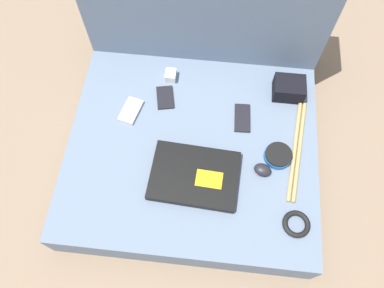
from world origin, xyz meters
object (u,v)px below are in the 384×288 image
object	(u,v)px
computer_mouse	(262,170)
phone_silver	(131,111)
charger_brick	(171,76)
camera_pouch	(289,88)
phone_small	(165,98)
laptop	(194,176)
phone_black	(242,118)
speaker_puck	(278,156)

from	to	relation	value
computer_mouse	phone_silver	size ratio (longest dim) A/B	0.59
charger_brick	camera_pouch	bearing A→B (deg)	-2.90
phone_small	charger_brick	distance (m)	0.10
computer_mouse	camera_pouch	xyz separation A→B (m)	(0.09, 0.34, 0.02)
camera_pouch	phone_small	bearing A→B (deg)	-171.26
phone_silver	laptop	bearing A→B (deg)	-27.82
phone_black	computer_mouse	bearing A→B (deg)	-71.63
speaker_puck	camera_pouch	world-z (taller)	camera_pouch
speaker_puck	phone_silver	size ratio (longest dim) A/B	0.82
phone_silver	speaker_puck	bearing A→B (deg)	0.72
computer_mouse	speaker_puck	size ratio (longest dim) A/B	0.71
phone_black	phone_small	distance (m)	0.31
phone_small	camera_pouch	distance (m)	0.47
phone_black	speaker_puck	bearing A→B (deg)	-50.05
laptop	phone_silver	distance (m)	0.36
speaker_puck	camera_pouch	distance (m)	0.28
laptop	speaker_puck	bearing A→B (deg)	23.79
phone_black	charger_brick	xyz separation A→B (m)	(-0.29, 0.15, 0.01)
camera_pouch	phone_silver	bearing A→B (deg)	-166.15
phone_black	phone_small	size ratio (longest dim) A/B	1.07
laptop	phone_black	size ratio (longest dim) A/B	2.58
phone_small	computer_mouse	bearing A→B (deg)	-47.20
speaker_puck	laptop	bearing A→B (deg)	-159.36
phone_silver	phone_small	world-z (taller)	phone_silver
speaker_puck	phone_small	size ratio (longest dim) A/B	0.88
charger_brick	speaker_puck	bearing A→B (deg)	-35.34
computer_mouse	phone_small	size ratio (longest dim) A/B	0.63
phone_black	camera_pouch	size ratio (longest dim) A/B	1.04
camera_pouch	charger_brick	bearing A→B (deg)	177.10
phone_silver	phone_small	distance (m)	0.14
phone_black	camera_pouch	distance (m)	0.21
laptop	charger_brick	world-z (taller)	charger_brick
laptop	camera_pouch	distance (m)	0.50
phone_silver	phone_black	xyz separation A→B (m)	(0.42, 0.01, -0.00)
laptop	computer_mouse	world-z (taller)	same
camera_pouch	laptop	bearing A→B (deg)	-129.87
phone_silver	camera_pouch	size ratio (longest dim) A/B	1.03
phone_silver	phone_black	bearing A→B (deg)	15.95
computer_mouse	charger_brick	xyz separation A→B (m)	(-0.37, 0.36, 0.00)
speaker_puck	phone_black	xyz separation A→B (m)	(-0.13, 0.14, -0.01)
laptop	speaker_puck	distance (m)	0.31
camera_pouch	charger_brick	distance (m)	0.46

